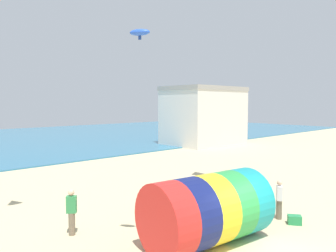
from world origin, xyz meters
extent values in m
cylinder|color=red|center=(-2.30, 2.55, 1.21)|extent=(1.15, 2.51, 2.43)
cylinder|color=navy|center=(-1.43, 2.45, 1.21)|extent=(1.15, 2.51, 2.43)
cylinder|color=yellow|center=(-0.57, 2.34, 1.21)|extent=(1.15, 2.51, 2.43)
cylinder|color=green|center=(0.30, 2.24, 1.21)|extent=(1.15, 2.51, 2.43)
cylinder|color=teal|center=(1.17, 2.14, 1.21)|extent=(1.15, 2.51, 2.43)
cylinder|color=black|center=(1.62, 2.09, 1.21)|extent=(0.32, 2.22, 2.23)
cylinder|color=#726651|center=(3.54, 1.88, 0.41)|extent=(0.24, 0.24, 0.81)
cube|color=white|center=(3.54, 1.88, 1.12)|extent=(0.42, 0.39, 0.61)
sphere|color=beige|center=(3.54, 1.88, 1.55)|extent=(0.22, 0.22, 0.22)
ellipsoid|color=blue|center=(-2.87, 3.10, 7.03)|extent=(0.56, 0.66, 0.22)
cube|color=navy|center=(-2.87, 3.10, 6.90)|extent=(0.07, 0.09, 0.16)
cylinder|color=#726651|center=(-3.67, 6.24, 0.42)|extent=(0.24, 0.24, 0.84)
cube|color=#338C4C|center=(-3.67, 6.24, 1.16)|extent=(0.42, 0.40, 0.63)
sphere|color=beige|center=(-3.67, 6.24, 1.61)|extent=(0.23, 0.23, 0.23)
cube|color=silver|center=(20.48, 20.90, 3.16)|extent=(9.06, 6.22, 6.32)
cube|color=#9D9992|center=(20.48, 20.90, 6.57)|extent=(9.24, 6.34, 0.50)
cube|color=#268C4C|center=(3.45, 1.15, 0.18)|extent=(0.60, 0.63, 0.36)
camera|label=1|loc=(-9.07, -4.90, 4.89)|focal=35.00mm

